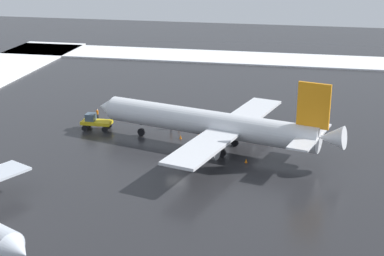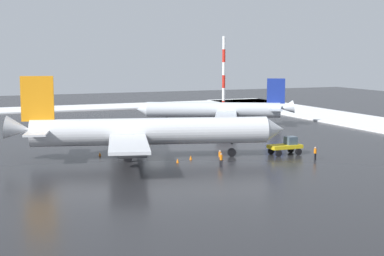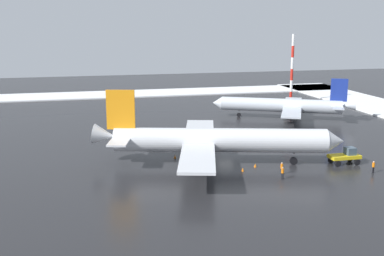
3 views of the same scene
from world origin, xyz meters
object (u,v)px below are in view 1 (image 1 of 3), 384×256
object	(u,v)px
ground_crew_near_tug	(171,123)
ground_crew_beside_wing	(179,119)
ground_crew_mid_apron	(97,113)
traffic_cone_near_nose	(180,137)
airplane_parked_portside	(214,124)
traffic_cone_wingtip_side	(199,135)
traffic_cone_mid_line	(246,161)
pushback_tug	(95,121)

from	to	relation	value
ground_crew_near_tug	ground_crew_beside_wing	distance (m)	2.19
ground_crew_mid_apron	ground_crew_near_tug	size ratio (longest dim) A/B	1.00
ground_crew_near_tug	traffic_cone_near_nose	size ratio (longest dim) A/B	3.11
airplane_parked_portside	traffic_cone_near_nose	bearing A→B (deg)	-13.51
ground_crew_mid_apron	traffic_cone_wingtip_side	distance (m)	18.34
airplane_parked_portside	traffic_cone_mid_line	world-z (taller)	airplane_parked_portside
traffic_cone_wingtip_side	pushback_tug	bearing A→B (deg)	-90.26
traffic_cone_wingtip_side	ground_crew_near_tug	bearing A→B (deg)	-117.33
airplane_parked_portside	ground_crew_near_tug	world-z (taller)	airplane_parked_portside
ground_crew_beside_wing	traffic_cone_near_nose	xyz separation A→B (m)	(6.03, 1.60, -0.70)
traffic_cone_mid_line	ground_crew_mid_apron	bearing A→B (deg)	-118.14
ground_crew_mid_apron	traffic_cone_near_nose	world-z (taller)	ground_crew_mid_apron
ground_crew_beside_wing	traffic_cone_wingtip_side	bearing A→B (deg)	-128.96
ground_crew_beside_wing	traffic_cone_wingtip_side	size ratio (longest dim) A/B	3.11
ground_crew_near_tug	ground_crew_beside_wing	world-z (taller)	same
traffic_cone_wingtip_side	traffic_cone_near_nose	bearing A→B (deg)	-58.81
ground_crew_beside_wing	ground_crew_near_tug	bearing A→B (deg)	168.06
airplane_parked_portside	traffic_cone_wingtip_side	bearing A→B (deg)	-40.82
airplane_parked_portside	traffic_cone_near_nose	distance (m)	7.12
pushback_tug	ground_crew_near_tug	world-z (taller)	pushback_tug
traffic_cone_near_nose	traffic_cone_mid_line	bearing A→B (deg)	55.12
traffic_cone_near_nose	traffic_cone_mid_line	distance (m)	12.81
airplane_parked_portside	ground_crew_near_tug	bearing A→B (deg)	-26.35
traffic_cone_near_nose	ground_crew_near_tug	bearing A→B (deg)	-149.10
ground_crew_near_tug	traffic_cone_near_nose	distance (m)	4.71
traffic_cone_mid_line	traffic_cone_wingtip_side	size ratio (longest dim) A/B	1.00
ground_crew_beside_wing	traffic_cone_mid_line	world-z (taller)	ground_crew_beside_wing
airplane_parked_portside	ground_crew_near_tug	size ratio (longest dim) A/B	21.52
traffic_cone_mid_line	traffic_cone_near_nose	bearing A→B (deg)	-124.88
traffic_cone_near_nose	traffic_cone_wingtip_side	size ratio (longest dim) A/B	1.00
pushback_tug	ground_crew_near_tug	size ratio (longest dim) A/B	2.71
airplane_parked_portside	ground_crew_beside_wing	distance (m)	11.80
ground_crew_near_tug	traffic_cone_near_nose	xyz separation A→B (m)	(3.99, 2.39, -0.70)
airplane_parked_portside	ground_crew_mid_apron	distance (m)	22.89
ground_crew_mid_apron	traffic_cone_near_nose	bearing A→B (deg)	-121.40
ground_crew_mid_apron	traffic_cone_mid_line	bearing A→B (deg)	-126.63
pushback_tug	ground_crew_mid_apron	xyz separation A→B (m)	(-4.86, -1.44, -0.31)
airplane_parked_portside	ground_crew_beside_wing	world-z (taller)	airplane_parked_portside
ground_crew_mid_apron	airplane_parked_portside	bearing A→B (deg)	-123.04
ground_crew_mid_apron	traffic_cone_mid_line	size ratio (longest dim) A/B	3.11
airplane_parked_portside	ground_crew_beside_wing	bearing A→B (deg)	-36.63
ground_crew_beside_wing	traffic_cone_wingtip_side	distance (m)	6.13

